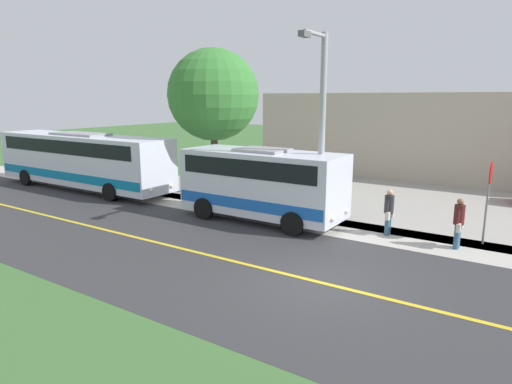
% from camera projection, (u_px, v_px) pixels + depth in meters
% --- Properties ---
extents(ground_plane, '(120.00, 120.00, 0.00)m').
position_uv_depth(ground_plane, '(319.00, 282.00, 12.13)').
color(ground_plane, '#3D6633').
extents(road_surface, '(8.00, 100.00, 0.01)m').
position_uv_depth(road_surface, '(319.00, 282.00, 12.13)').
color(road_surface, '#333335').
rests_on(road_surface, ground).
extents(sidewalk, '(2.40, 100.00, 0.01)m').
position_uv_depth(sidewalk, '(380.00, 234.00, 16.38)').
color(sidewalk, '#B2ADA3').
rests_on(sidewalk, ground).
extents(parking_lot_surface, '(14.00, 36.00, 0.01)m').
position_uv_depth(parking_lot_surface, '(493.00, 206.00, 20.66)').
color(parking_lot_surface, '#9E9991').
rests_on(parking_lot_surface, ground).
extents(road_centre_line, '(0.16, 100.00, 0.00)m').
position_uv_depth(road_centre_line, '(319.00, 282.00, 12.13)').
color(road_centre_line, gold).
rests_on(road_centre_line, ground).
extents(shuttle_bus_front, '(2.69, 6.85, 2.96)m').
position_uv_depth(shuttle_bus_front, '(262.00, 181.00, 18.02)').
color(shuttle_bus_front, silver).
rests_on(shuttle_bus_front, ground).
extents(transit_bus_rear, '(2.66, 11.98, 3.09)m').
position_uv_depth(transit_bus_rear, '(82.00, 158.00, 24.26)').
color(transit_bus_rear, silver).
rests_on(transit_bus_rear, ground).
extents(pedestrian_with_bags, '(0.72, 0.34, 1.72)m').
position_uv_depth(pedestrian_with_bags, '(459.00, 222.00, 14.70)').
color(pedestrian_with_bags, '#335972').
rests_on(pedestrian_with_bags, ground).
extents(pedestrian_waiting, '(0.72, 0.34, 1.70)m').
position_uv_depth(pedestrian_waiting, '(389.00, 211.00, 16.18)').
color(pedestrian_waiting, '#335972').
rests_on(pedestrian_waiting, ground).
extents(stop_sign, '(0.76, 0.07, 2.88)m').
position_uv_depth(stop_sign, '(489.00, 188.00, 14.93)').
color(stop_sign, slate).
rests_on(stop_sign, ground).
extents(street_light_pole, '(1.97, 0.24, 7.27)m').
position_uv_depth(street_light_pole, '(321.00, 123.00, 16.54)').
color(street_light_pole, '#9E9EA3').
rests_on(street_light_pole, ground).
extents(tree_curbside, '(4.58, 4.58, 7.38)m').
position_uv_depth(tree_curbside, '(213.00, 95.00, 22.20)').
color(tree_curbside, '#4C3826').
rests_on(tree_curbside, ground).
extents(commercial_building, '(10.00, 21.15, 5.24)m').
position_uv_depth(commercial_building, '(434.00, 133.00, 29.98)').
color(commercial_building, '#B7A893').
rests_on(commercial_building, ground).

